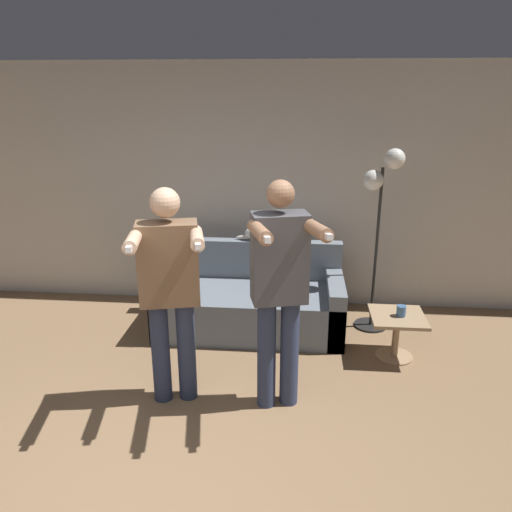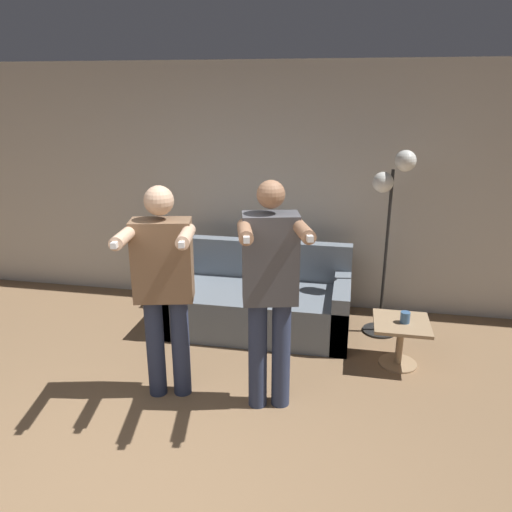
{
  "view_description": "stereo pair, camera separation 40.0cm",
  "coord_description": "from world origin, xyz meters",
  "px_view_note": "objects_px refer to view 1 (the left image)",
  "views": [
    {
      "loc": [
        0.91,
        -2.16,
        2.32
      ],
      "look_at": [
        0.55,
        1.78,
        0.99
      ],
      "focal_mm": 35.0,
      "sensor_mm": 36.0,
      "label": 1
    },
    {
      "loc": [
        1.31,
        -2.1,
        2.32
      ],
      "look_at": [
        0.55,
        1.78,
        0.99
      ],
      "focal_mm": 35.0,
      "sensor_mm": 36.0,
      "label": 2
    }
  ],
  "objects_px": {
    "person_left": "(170,284)",
    "cat": "(262,233)",
    "couch": "(251,303)",
    "side_table": "(397,327)",
    "floor_lamp": "(381,197)",
    "cup": "(401,311)",
    "person_right": "(280,284)"
  },
  "relations": [
    {
      "from": "person_left",
      "to": "side_table",
      "type": "distance_m",
      "value": 2.11
    },
    {
      "from": "person_right",
      "to": "cup",
      "type": "relative_size",
      "value": 17.85
    },
    {
      "from": "person_left",
      "to": "floor_lamp",
      "type": "relative_size",
      "value": 0.93
    },
    {
      "from": "couch",
      "to": "side_table",
      "type": "xyz_separation_m",
      "value": [
        1.36,
        -0.48,
        0.03
      ]
    },
    {
      "from": "couch",
      "to": "person_left",
      "type": "height_order",
      "value": "person_left"
    },
    {
      "from": "person_left",
      "to": "floor_lamp",
      "type": "height_order",
      "value": "floor_lamp"
    },
    {
      "from": "cup",
      "to": "floor_lamp",
      "type": "bearing_deg",
      "value": 103.58
    },
    {
      "from": "person_right",
      "to": "floor_lamp",
      "type": "relative_size",
      "value": 0.97
    },
    {
      "from": "side_table",
      "to": "couch",
      "type": "bearing_deg",
      "value": 160.47
    },
    {
      "from": "couch",
      "to": "person_left",
      "type": "bearing_deg",
      "value": -109.56
    },
    {
      "from": "floor_lamp",
      "to": "side_table",
      "type": "xyz_separation_m",
      "value": [
        0.13,
        -0.61,
        -1.04
      ]
    },
    {
      "from": "cat",
      "to": "cup",
      "type": "xyz_separation_m",
      "value": [
        1.3,
        -0.83,
        -0.45
      ]
    },
    {
      "from": "person_right",
      "to": "cat",
      "type": "distance_m",
      "value": 1.66
    },
    {
      "from": "cat",
      "to": "side_table",
      "type": "height_order",
      "value": "cat"
    },
    {
      "from": "person_left",
      "to": "cup",
      "type": "xyz_separation_m",
      "value": [
        1.84,
        0.8,
        -0.51
      ]
    },
    {
      "from": "cat",
      "to": "couch",
      "type": "bearing_deg",
      "value": -104.42
    },
    {
      "from": "cat",
      "to": "cup",
      "type": "height_order",
      "value": "cat"
    },
    {
      "from": "couch",
      "to": "cup",
      "type": "distance_m",
      "value": 1.48
    },
    {
      "from": "side_table",
      "to": "cup",
      "type": "height_order",
      "value": "cup"
    },
    {
      "from": "cat",
      "to": "floor_lamp",
      "type": "relative_size",
      "value": 0.24
    },
    {
      "from": "couch",
      "to": "side_table",
      "type": "relative_size",
      "value": 3.86
    },
    {
      "from": "cat",
      "to": "cup",
      "type": "relative_size",
      "value": 4.5
    },
    {
      "from": "person_left",
      "to": "cup",
      "type": "bearing_deg",
      "value": 10.31
    },
    {
      "from": "couch",
      "to": "cup",
      "type": "height_order",
      "value": "couch"
    },
    {
      "from": "couch",
      "to": "person_right",
      "type": "relative_size",
      "value": 1.05
    },
    {
      "from": "person_left",
      "to": "person_right",
      "type": "relative_size",
      "value": 0.96
    },
    {
      "from": "floor_lamp",
      "to": "cup",
      "type": "xyz_separation_m",
      "value": [
        0.15,
        -0.62,
        -0.88
      ]
    },
    {
      "from": "couch",
      "to": "person_left",
      "type": "distance_m",
      "value": 1.55
    },
    {
      "from": "person_left",
      "to": "cat",
      "type": "relative_size",
      "value": 3.82
    },
    {
      "from": "couch",
      "to": "floor_lamp",
      "type": "xyz_separation_m",
      "value": [
        1.23,
        0.13,
        1.08
      ]
    },
    {
      "from": "side_table",
      "to": "person_left",
      "type": "bearing_deg",
      "value": -155.94
    },
    {
      "from": "person_right",
      "to": "cat",
      "type": "relative_size",
      "value": 3.97
    }
  ]
}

